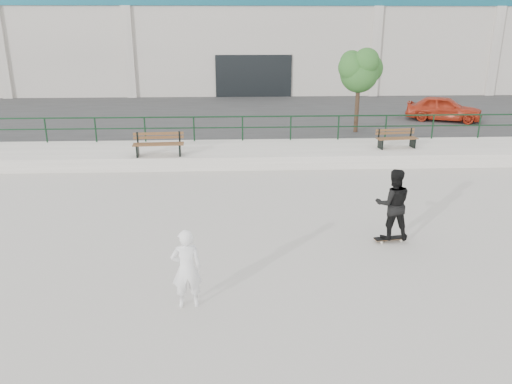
{
  "coord_description": "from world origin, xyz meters",
  "views": [
    {
      "loc": [
        -1.38,
        -9.55,
        5.11
      ],
      "look_at": [
        -0.85,
        2.0,
        1.2
      ],
      "focal_mm": 35.0,
      "sensor_mm": 36.0,
      "label": 1
    }
  ],
  "objects_px": {
    "skateboard": "(390,238)",
    "standing_skater": "(393,204)",
    "tree": "(360,69)",
    "seated_skater": "(187,269)",
    "bench_left": "(159,144)",
    "bench_right": "(396,139)",
    "red_car": "(444,108)"
  },
  "relations": [
    {
      "from": "tree",
      "to": "standing_skater",
      "type": "distance_m",
      "value": 11.12
    },
    {
      "from": "bench_left",
      "to": "standing_skater",
      "type": "distance_m",
      "value": 9.51
    },
    {
      "from": "bench_left",
      "to": "skateboard",
      "type": "distance_m",
      "value": 9.55
    },
    {
      "from": "bench_left",
      "to": "tree",
      "type": "xyz_separation_m",
      "value": [
        8.27,
        3.88,
        2.33
      ]
    },
    {
      "from": "standing_skater",
      "to": "red_car",
      "type": "bearing_deg",
      "value": -111.64
    },
    {
      "from": "tree",
      "to": "skateboard",
      "type": "height_order",
      "value": "tree"
    },
    {
      "from": "red_car",
      "to": "seated_skater",
      "type": "xyz_separation_m",
      "value": [
        -11.39,
        -16.01,
        -0.33
      ]
    },
    {
      "from": "bench_left",
      "to": "bench_right",
      "type": "bearing_deg",
      "value": 1.15
    },
    {
      "from": "tree",
      "to": "seated_skater",
      "type": "distance_m",
      "value": 15.18
    },
    {
      "from": "red_car",
      "to": "seated_skater",
      "type": "height_order",
      "value": "red_car"
    },
    {
      "from": "tree",
      "to": "seated_skater",
      "type": "xyz_separation_m",
      "value": [
        -6.42,
        -13.53,
        -2.46
      ]
    },
    {
      "from": "skateboard",
      "to": "standing_skater",
      "type": "distance_m",
      "value": 0.9
    },
    {
      "from": "bench_left",
      "to": "bench_right",
      "type": "xyz_separation_m",
      "value": [
        9.1,
        0.79,
        -0.05
      ]
    },
    {
      "from": "bench_left",
      "to": "tree",
      "type": "height_order",
      "value": "tree"
    },
    {
      "from": "red_car",
      "to": "seated_skater",
      "type": "bearing_deg",
      "value": 167.51
    },
    {
      "from": "bench_left",
      "to": "bench_right",
      "type": "relative_size",
      "value": 1.14
    },
    {
      "from": "bench_left",
      "to": "skateboard",
      "type": "xyz_separation_m",
      "value": [
        6.58,
        -6.87,
        -0.85
      ]
    },
    {
      "from": "bench_left",
      "to": "skateboard",
      "type": "height_order",
      "value": "bench_left"
    },
    {
      "from": "bench_left",
      "to": "seated_skater",
      "type": "xyz_separation_m",
      "value": [
        1.84,
        -9.65,
        -0.13
      ]
    },
    {
      "from": "bench_left",
      "to": "seated_skater",
      "type": "bearing_deg",
      "value": -82.98
    },
    {
      "from": "bench_right",
      "to": "red_car",
      "type": "distance_m",
      "value": 6.95
    },
    {
      "from": "skateboard",
      "to": "red_car",
      "type": "bearing_deg",
      "value": 54.11
    },
    {
      "from": "red_car",
      "to": "seated_skater",
      "type": "distance_m",
      "value": 19.66
    },
    {
      "from": "tree",
      "to": "bench_right",
      "type": "bearing_deg",
      "value": -74.92
    },
    {
      "from": "bench_right",
      "to": "red_car",
      "type": "xyz_separation_m",
      "value": [
        4.13,
        5.58,
        0.25
      ]
    },
    {
      "from": "seated_skater",
      "to": "tree",
      "type": "bearing_deg",
      "value": -122.37
    },
    {
      "from": "red_car",
      "to": "standing_skater",
      "type": "height_order",
      "value": "standing_skater"
    },
    {
      "from": "tree",
      "to": "seated_skater",
      "type": "height_order",
      "value": "tree"
    },
    {
      "from": "bench_left",
      "to": "standing_skater",
      "type": "height_order",
      "value": "standing_skater"
    },
    {
      "from": "seated_skater",
      "to": "bench_right",
      "type": "bearing_deg",
      "value": -131.8
    },
    {
      "from": "standing_skater",
      "to": "seated_skater",
      "type": "xyz_separation_m",
      "value": [
        -4.74,
        -2.77,
        -0.19
      ]
    },
    {
      "from": "red_car",
      "to": "bench_left",
      "type": "bearing_deg",
      "value": 138.63
    }
  ]
}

